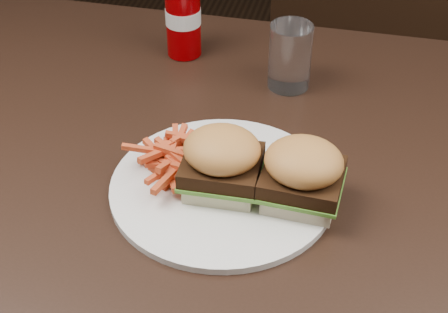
% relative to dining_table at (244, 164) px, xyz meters
% --- Properties ---
extents(dining_table, '(1.20, 0.80, 0.04)m').
position_rel_dining_table_xyz_m(dining_table, '(0.00, 0.00, 0.00)').
color(dining_table, black).
rests_on(dining_table, ground).
extents(chair_far, '(0.51, 0.51, 0.04)m').
position_rel_dining_table_xyz_m(chair_far, '(0.18, 0.74, -0.30)').
color(chair_far, black).
rests_on(chair_far, ground).
extents(plate, '(0.30, 0.30, 0.01)m').
position_rel_dining_table_xyz_m(plate, '(-0.01, -0.08, 0.03)').
color(plate, white).
rests_on(plate, dining_table).
extents(sandwich_half_a, '(0.09, 0.09, 0.02)m').
position_rel_dining_table_xyz_m(sandwich_half_a, '(-0.01, -0.09, 0.04)').
color(sandwich_half_a, beige).
rests_on(sandwich_half_a, plate).
extents(sandwich_half_b, '(0.09, 0.09, 0.02)m').
position_rel_dining_table_xyz_m(sandwich_half_b, '(0.09, -0.09, 0.04)').
color(sandwich_half_b, beige).
rests_on(sandwich_half_b, plate).
extents(fries_pile, '(0.11, 0.11, 0.04)m').
position_rel_dining_table_xyz_m(fries_pile, '(-0.08, -0.07, 0.05)').
color(fries_pile, '#CB4826').
rests_on(fries_pile, plate).
extents(ketchup_bottle, '(0.07, 0.07, 0.12)m').
position_rel_dining_table_xyz_m(ketchup_bottle, '(-0.16, 0.25, 0.08)').
color(ketchup_bottle, '#830003').
rests_on(ketchup_bottle, dining_table).
extents(tumbler, '(0.08, 0.08, 0.11)m').
position_rel_dining_table_xyz_m(tumbler, '(0.03, 0.19, 0.08)').
color(tumbler, white).
rests_on(tumbler, dining_table).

